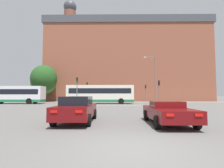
{
  "coord_description": "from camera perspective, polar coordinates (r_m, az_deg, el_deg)",
  "views": [
    {
      "loc": [
        -0.53,
        -5.29,
        1.58
      ],
      "look_at": [
        -0.91,
        28.85,
        3.72
      ],
      "focal_mm": 28.0,
      "sensor_mm": 36.0,
      "label": 1
    }
  ],
  "objects": [
    {
      "name": "tree_distant",
      "position": [
        48.08,
        -22.07,
        0.6
      ],
      "size": [
        4.46,
        4.46,
        7.22
      ],
      "color": "#4C3823",
      "rests_on": "ground_plane"
    },
    {
      "name": "street_lamp_junction",
      "position": [
        30.25,
        13.38,
        2.83
      ],
      "size": [
        2.03,
        0.36,
        8.17
      ],
      "color": "slate",
      "rests_on": "ground_plane"
    },
    {
      "name": "bus_crossing_trailing",
      "position": [
        35.76,
        -29.14,
        -2.97
      ],
      "size": [
        10.22,
        2.65,
        3.13
      ],
      "rotation": [
        0.0,
        0.0,
        1.57
      ],
      "color": "silver",
      "rests_on": "ground_plane"
    },
    {
      "name": "brick_civic_building",
      "position": [
        49.31,
        4.65,
        7.39
      ],
      "size": [
        43.27,
        12.35,
        28.55
      ],
      "color": "brown",
      "rests_on": "ground_plane"
    },
    {
      "name": "pedestrian_walking_east",
      "position": [
        40.19,
        -9.35,
        -4.26
      ],
      "size": [
        0.26,
        0.41,
        1.8
      ],
      "rotation": [
        0.0,
        0.0,
        4.78
      ],
      "color": "#333851",
      "rests_on": "ground_plane"
    },
    {
      "name": "pedestrian_waiting",
      "position": [
        39.01,
        2.1,
        -4.51
      ],
      "size": [
        0.46,
        0.37,
        1.63
      ],
      "rotation": [
        0.0,
        0.0,
        2.71
      ],
      "color": "black",
      "rests_on": "ground_plane"
    },
    {
      "name": "car_roadster_right",
      "position": [
        10.07,
        17.66,
        -8.75
      ],
      "size": [
        2.05,
        4.58,
        1.22
      ],
      "rotation": [
        0.0,
        0.0,
        -0.0
      ],
      "color": "#600C0F",
      "rests_on": "ground_plane"
    },
    {
      "name": "traffic_light_far_right",
      "position": [
        39.43,
        10.94,
        -2.03
      ],
      "size": [
        0.26,
        0.31,
        3.84
      ],
      "color": "slate",
      "rests_on": "ground_plane"
    },
    {
      "name": "bus_crossing_lead",
      "position": [
        31.22,
        -3.81,
        -3.23
      ],
      "size": [
        11.71,
        2.71,
        3.28
      ],
      "rotation": [
        0.0,
        0.0,
        1.57
      ],
      "color": "silver",
      "rests_on": "ground_plane"
    },
    {
      "name": "car_saloon_left",
      "position": [
        10.48,
        -11.4,
        -7.97
      ],
      "size": [
        2.0,
        4.62,
        1.49
      ],
      "rotation": [
        0.0,
        0.0,
        0.01
      ],
      "color": "#600C0F",
      "rests_on": "ground_plane"
    },
    {
      "name": "traffic_light_near_left",
      "position": [
        27.97,
        -11.37,
        -0.81
      ],
      "size": [
        0.26,
        0.31,
        4.32
      ],
      "color": "slate",
      "rests_on": "ground_plane"
    },
    {
      "name": "tree_kerbside",
      "position": [
        43.46,
        -21.42,
        0.67
      ],
      "size": [
        5.69,
        5.69,
        7.6
      ],
      "color": "#4C3823",
      "rests_on": "ground_plane"
    },
    {
      "name": "far_pavement",
      "position": [
        39.36,
        1.41,
        -5.87
      ],
      "size": [
        70.95,
        2.5,
        0.01
      ],
      "primitive_type": "cube",
      "color": "gray",
      "rests_on": "ground_plane"
    },
    {
      "name": "ground_plane",
      "position": [
        5.54,
        6.52,
        -20.13
      ],
      "size": [
        400.0,
        400.0,
        0.0
      ],
      "primitive_type": "plane",
      "color": "#605E5B"
    },
    {
      "name": "tree_by_building",
      "position": [
        42.45,
        -21.34,
        1.71
      ],
      "size": [
        5.79,
        5.79,
        8.36
      ],
      "color": "#4C3823",
      "rests_on": "ground_plane"
    },
    {
      "name": "traffic_light_near_right",
      "position": [
        28.37,
        15.13,
        -1.36
      ],
      "size": [
        0.26,
        0.31,
        3.87
      ],
      "color": "slate",
      "rests_on": "ground_plane"
    },
    {
      "name": "stop_line_strip",
      "position": [
        27.18,
        1.76,
        -6.9
      ],
      "size": [
        9.86,
        0.3,
        0.01
      ],
      "primitive_type": "cube",
      "color": "silver",
      "rests_on": "ground_plane"
    },
    {
      "name": "traffic_light_far_left",
      "position": [
        39.43,
        -8.17,
        -1.55
      ],
      "size": [
        0.26,
        0.31,
        4.41
      ],
      "color": "slate",
      "rests_on": "ground_plane"
    }
  ]
}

